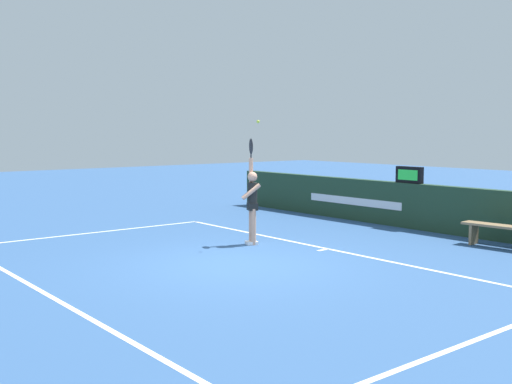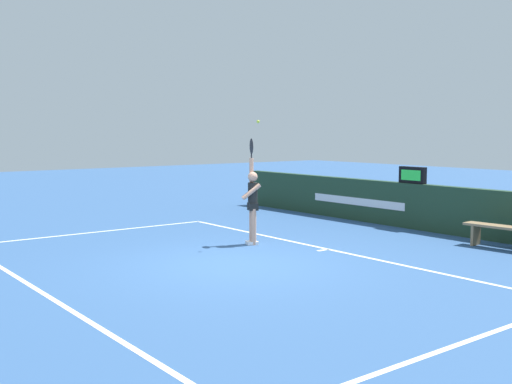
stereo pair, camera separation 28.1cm
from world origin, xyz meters
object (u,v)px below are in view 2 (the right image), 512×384
Objects in this scene: tennis_ball at (258,122)px; speed_display at (413,175)px; tennis_player at (253,201)px; courtside_bench_near at (507,231)px.

speed_display is at bearing 85.20° from tennis_ball.
tennis_player is 1.72m from tennis_ball.
tennis_ball is 0.04× the size of courtside_bench_near.
tennis_ball is at bearing -15.38° from tennis_player.
courtside_bench_near is (3.67, 3.78, -0.56)m from tennis_player.
tennis_ball reaches higher than tennis_player.
speed_display is 11.63× the size of tennis_ball.
tennis_player is 1.27× the size of courtside_bench_near.
tennis_player is at bearing -98.67° from speed_display.
tennis_player is 5.30m from courtside_bench_near.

